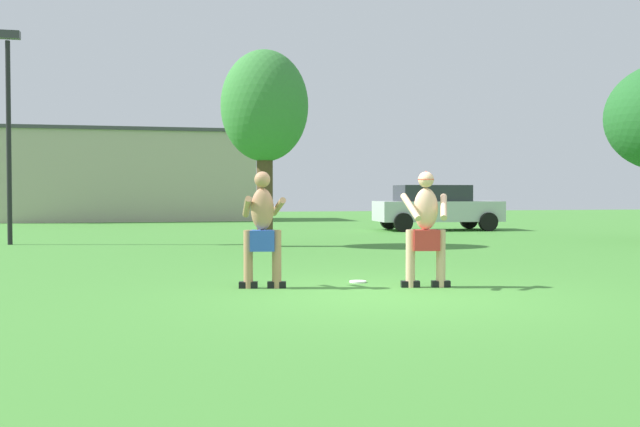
% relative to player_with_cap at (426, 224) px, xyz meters
% --- Properties ---
extents(ground_plane, '(80.00, 80.00, 0.00)m').
position_rel_player_with_cap_xyz_m(ground_plane, '(-0.81, -0.64, -0.89)').
color(ground_plane, '#428433').
extents(player_with_cap, '(0.70, 0.60, 1.64)m').
position_rel_player_with_cap_xyz_m(player_with_cap, '(0.00, 0.00, 0.00)').
color(player_with_cap, black).
rests_on(player_with_cap, ground_plane).
extents(player_in_blue, '(0.66, 0.63, 1.62)m').
position_rel_player_with_cap_xyz_m(player_in_blue, '(-2.25, 0.42, -0.04)').
color(player_in_blue, black).
rests_on(player_in_blue, ground_plane).
extents(frisbee, '(0.25, 0.25, 0.03)m').
position_rel_player_with_cap_xyz_m(frisbee, '(-0.79, 0.73, -0.88)').
color(frisbee, white).
rests_on(frisbee, ground_plane).
extents(car_silver_mid_lot, '(4.39, 2.22, 1.58)m').
position_rel_player_with_cap_xyz_m(car_silver_mid_lot, '(5.85, 14.31, -0.07)').
color(car_silver_mid_lot, silver).
rests_on(car_silver_mid_lot, ground_plane).
extents(lamp_post, '(0.60, 0.24, 5.41)m').
position_rel_player_with_cap_xyz_m(lamp_post, '(-7.35, 10.10, 2.45)').
color(lamp_post, black).
rests_on(lamp_post, ground_plane).
extents(outbuilding_behind_lot, '(11.77, 4.52, 4.24)m').
position_rel_player_with_cap_xyz_m(outbuilding_behind_lot, '(-4.92, 25.69, 1.24)').
color(outbuilding_behind_lot, '#B2A893').
rests_on(outbuilding_behind_lot, ground_plane).
extents(tree_left_field, '(2.15, 2.15, 4.82)m').
position_rel_player_with_cap_xyz_m(tree_left_field, '(-1.10, 8.12, 2.50)').
color(tree_left_field, '#4C3823').
rests_on(tree_left_field, ground_plane).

